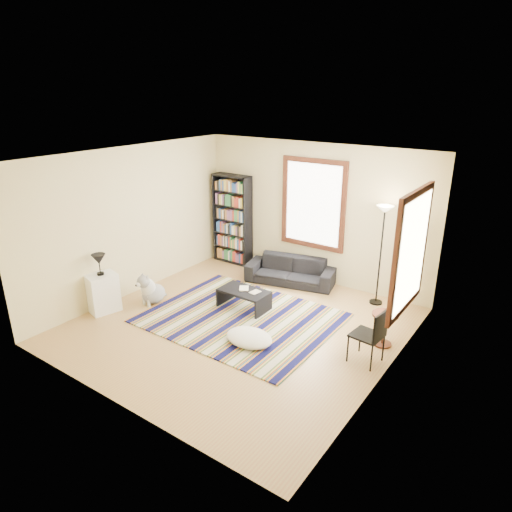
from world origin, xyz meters
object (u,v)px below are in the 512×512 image
Objects in this scene: floor_cushion at (249,338)px; white_cabinet at (103,293)px; bookshelf at (232,219)px; floor_lamp at (380,256)px; folding_chair at (367,335)px; sofa at (291,270)px; coffee_table at (244,299)px; side_table at (384,329)px; dog at (153,288)px.

floor_cushion is 2.85m from white_cabinet.
bookshelf is 2.86× the size of white_cabinet.
floor_lamp is 2.16× the size of folding_chair.
sofa reaches higher than coffee_table.
white_cabinet reaches higher than side_table.
bookshelf is 3.70× the size of side_table.
white_cabinet reaches higher than coffee_table.
coffee_table is 1.16× the size of floor_cushion.
white_cabinet is (-1.99, -1.51, 0.17)m from coffee_table.
floor_lamp reaches higher than sofa.
coffee_table is (-0.08, -1.49, -0.08)m from sofa.
floor_lamp is (1.88, 1.59, 0.75)m from coffee_table.
bookshelf is 4.46m from side_table.
floor_lamp reaches higher than dog.
sofa reaches higher than floor_cushion.
sofa is at bearing 152.86° from side_table.
floor_lamp is 4.18m from dog.
bookshelf is at bearing 158.85° from folding_chair.
floor_cushion is at bearing -87.52° from sofa.
floor_cushion is 2.09m from side_table.
coffee_table is at bearing -47.43° from bookshelf.
dog is (0.47, 0.74, -0.05)m from white_cabinet.
bookshelf is at bearing 159.86° from side_table.
dog is (-4.03, -1.02, 0.03)m from side_table.
floor_lamp is 5.00m from white_cabinet.
floor_lamp is (3.50, -0.17, -0.07)m from bookshelf.
folding_chair is (-0.05, -0.59, 0.16)m from side_table.
bookshelf reaches higher than dog.
coffee_table is 2.57m from floor_lamp.
floor_cushion is at bearing 0.20° from dog.
white_cabinet is at bearing -118.80° from dog.
folding_chair is 1.23× the size of white_cabinet.
coffee_table reaches higher than floor_cushion.
bookshelf is at bearing 96.07° from dog.
side_table is (2.51, 0.25, 0.09)m from coffee_table.
sofa is at bearing 86.89° from coffee_table.
floor_cushion is 0.90× the size of folding_chair.
side_table is at bearing 36.44° from white_cabinet.
sofa is at bearing 58.50° from dog.
bookshelf is 2.33× the size of folding_chair.
floor_cushion is (2.40, -2.68, -0.90)m from bookshelf.
folding_chair reaches higher than coffee_table.
coffee_table is at bearing -139.65° from floor_lamp.
white_cabinet is 1.17× the size of dog.
side_table is 0.61m from folding_chair.
dog reaches higher than side_table.
sofa is 1.50m from coffee_table.
folding_chair is (1.68, 0.58, 0.33)m from floor_cushion.
white_cabinet is (-0.37, -3.28, -0.65)m from bookshelf.
floor_lamp reaches higher than floor_cushion.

